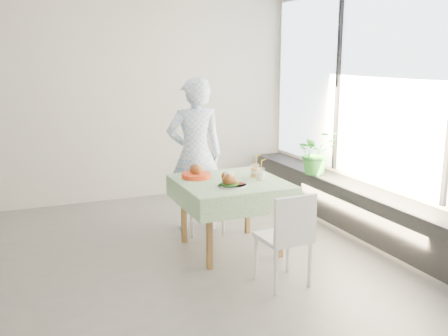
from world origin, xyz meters
name	(u,v)px	position (x,y,z in m)	size (l,w,h in m)	color
floor	(122,273)	(0.00, 0.00, 0.00)	(6.00, 6.00, 0.00)	#5E5C59
wall_back	(79,101)	(0.00, 2.50, 1.40)	(6.00, 0.02, 2.80)	beige
wall_front	(229,195)	(0.00, -2.50, 1.40)	(6.00, 0.02, 2.80)	beige
wall_right	(389,110)	(3.00, 0.00, 1.40)	(0.02, 5.00, 2.80)	beige
window_pane	(388,87)	(2.97, 0.00, 1.65)	(0.01, 4.80, 2.18)	#D1E0F9
window_ledge	(368,212)	(2.80, 0.00, 0.25)	(0.40, 4.80, 0.50)	black
cafe_table	(230,207)	(1.16, 0.15, 0.46)	(1.04, 1.04, 0.74)	brown
chair_far	(203,207)	(1.11, 0.81, 0.28)	(0.47, 0.47, 0.90)	white
chair_near	(283,256)	(1.27, -0.77, 0.26)	(0.42, 0.42, 0.85)	white
diner	(195,155)	(1.05, 0.90, 0.88)	(0.64, 0.42, 1.76)	#94B9EE
main_dish	(231,182)	(1.07, -0.07, 0.79)	(0.30, 0.30, 0.15)	white
juice_cup_orange	(255,171)	(1.46, 0.19, 0.81)	(0.10, 0.10, 0.27)	white
juice_cup_lemonade	(261,175)	(1.45, 0.04, 0.80)	(0.09, 0.09, 0.25)	white
second_dish	(196,174)	(0.88, 0.39, 0.78)	(0.30, 0.30, 0.14)	red
potted_plant	(316,152)	(2.70, 0.94, 0.78)	(0.50, 0.44, 0.56)	#297D2C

